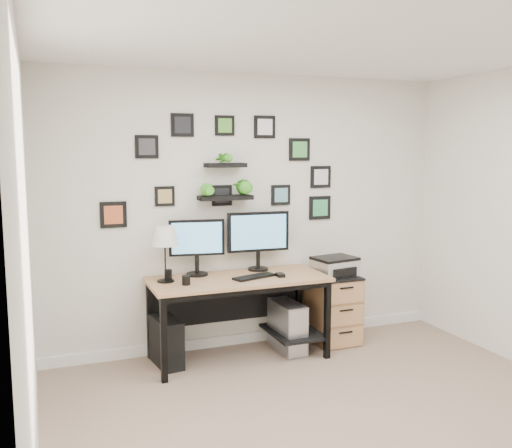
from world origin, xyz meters
name	(u,v)px	position (x,y,z in m)	size (l,w,h in m)	color
room	(253,337)	(0.00, 1.98, 0.05)	(4.00, 4.00, 4.00)	tan
desk	(241,290)	(-0.24, 1.67, 0.63)	(1.60, 0.70, 0.75)	tan
monitor_left	(197,243)	(-0.60, 1.85, 1.05)	(0.50, 0.23, 0.51)	black
monitor_right	(258,236)	(0.01, 1.86, 1.08)	(0.60, 0.20, 0.56)	black
keyboard	(254,277)	(-0.15, 1.57, 0.76)	(0.41, 0.13, 0.02)	black
mouse	(280,275)	(0.09, 1.53, 0.77)	(0.07, 0.10, 0.03)	black
table_lamp	(165,237)	(-0.92, 1.71, 1.14)	(0.24, 0.24, 0.49)	black
mug	(186,280)	(-0.78, 1.53, 0.79)	(0.07, 0.07, 0.08)	black
pen_cup	(168,274)	(-0.88, 1.80, 0.79)	(0.07, 0.07, 0.09)	black
pc_tower_black	(166,342)	(-0.93, 1.70, 0.21)	(0.19, 0.42, 0.42)	black
pc_tower_grey	(287,327)	(0.22, 1.64, 0.23)	(0.22, 0.48, 0.47)	gray
file_cabinet	(333,308)	(0.75, 1.72, 0.34)	(0.43, 0.53, 0.67)	tan
printer	(335,266)	(0.75, 1.70, 0.76)	(0.44, 0.37, 0.18)	silver
wall_decor	(230,175)	(-0.25, 1.93, 1.66)	(2.27, 0.18, 1.02)	black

